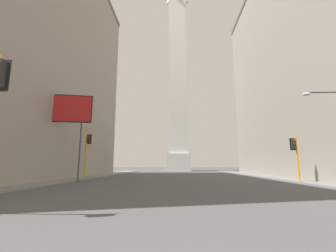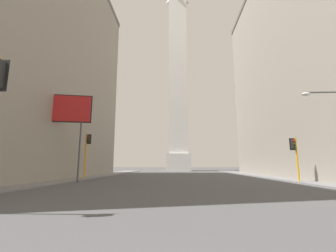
# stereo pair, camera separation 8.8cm
# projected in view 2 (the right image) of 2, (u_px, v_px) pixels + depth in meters

# --- Properties ---
(sidewalk_left) EXTENTS (5.00, 88.00, 0.15)m
(sidewalk_left) POSITION_uv_depth(u_px,v_px,m) (62.00, 180.00, 28.00)
(sidewalk_left) COLOR slate
(sidewalk_left) RESTS_ON ground_plane
(sidewalk_right) EXTENTS (5.00, 88.00, 0.15)m
(sidewalk_right) POSITION_uv_depth(u_px,v_px,m) (305.00, 181.00, 26.74)
(sidewalk_right) COLOR slate
(sidewalk_right) RESTS_ON ground_plane
(building_left) EXTENTS (21.78, 44.21, 37.16)m
(building_left) POSITION_uv_depth(u_px,v_px,m) (2.00, 48.00, 32.43)
(building_left) COLOR gray
(building_left) RESTS_ON ground_plane
(obelisk) EXTENTS (7.83, 7.83, 68.71)m
(obelisk) POSITION_uv_depth(u_px,v_px,m) (178.00, 76.00, 79.21)
(obelisk) COLOR silver
(obelisk) RESTS_ON ground_plane
(traffic_light_mid_left) EXTENTS (0.80, 0.52, 6.09)m
(traffic_light_mid_left) POSITION_uv_depth(u_px,v_px,m) (87.00, 149.00, 30.17)
(traffic_light_mid_left) COLOR orange
(traffic_light_mid_left) RESTS_ON ground_plane
(traffic_light_mid_right) EXTENTS (0.78, 0.50, 4.89)m
(traffic_light_mid_right) POSITION_uv_depth(u_px,v_px,m) (295.00, 153.00, 24.43)
(traffic_light_mid_right) COLOR orange
(traffic_light_mid_right) RESTS_ON ground_plane
(billboard_sign) EXTENTS (6.77, 1.64, 10.19)m
(billboard_sign) POSITION_uv_depth(u_px,v_px,m) (61.00, 111.00, 26.41)
(billboard_sign) COLOR #3F3F42
(billboard_sign) RESTS_ON ground_plane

